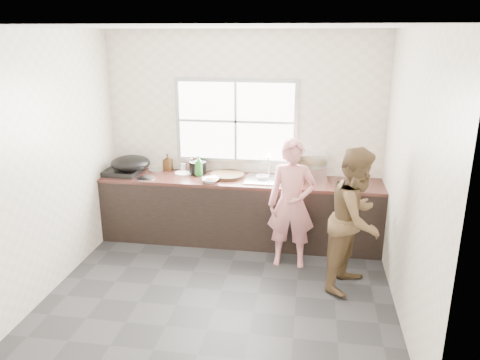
% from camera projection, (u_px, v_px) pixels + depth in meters
% --- Properties ---
extents(floor, '(3.60, 3.20, 0.01)m').
position_uv_depth(floor, '(222.00, 291.00, 5.03)').
color(floor, '#2B2B2E').
rests_on(floor, ground).
extents(ceiling, '(3.60, 3.20, 0.01)m').
position_uv_depth(ceiling, '(218.00, 26.00, 4.22)').
color(ceiling, silver).
rests_on(ceiling, wall_back).
extents(wall_back, '(3.60, 0.01, 2.70)m').
position_uv_depth(wall_back, '(244.00, 136.00, 6.14)').
color(wall_back, beige).
rests_on(wall_back, ground).
extents(wall_left, '(0.01, 3.20, 2.70)m').
position_uv_depth(wall_left, '(51.00, 163.00, 4.89)').
color(wall_left, beige).
rests_on(wall_left, ground).
extents(wall_right, '(0.01, 3.20, 2.70)m').
position_uv_depth(wall_right, '(410.00, 179.00, 4.36)').
color(wall_right, beige).
rests_on(wall_right, ground).
extents(wall_front, '(3.60, 0.01, 2.70)m').
position_uv_depth(wall_front, '(173.00, 237.00, 3.11)').
color(wall_front, beige).
rests_on(wall_front, ground).
extents(cabinet, '(3.60, 0.62, 0.82)m').
position_uv_depth(cabinet, '(240.00, 212.00, 6.12)').
color(cabinet, black).
rests_on(cabinet, floor).
extents(countertop, '(3.60, 0.64, 0.04)m').
position_uv_depth(countertop, '(240.00, 180.00, 5.99)').
color(countertop, '#3D1E19').
rests_on(countertop, cabinet).
extents(sink, '(0.55, 0.45, 0.02)m').
position_uv_depth(sink, '(267.00, 180.00, 5.94)').
color(sink, silver).
rests_on(sink, countertop).
extents(faucet, '(0.02, 0.02, 0.30)m').
position_uv_depth(faucet, '(269.00, 165.00, 6.08)').
color(faucet, silver).
rests_on(faucet, countertop).
extents(window_frame, '(1.60, 0.05, 1.10)m').
position_uv_depth(window_frame, '(236.00, 121.00, 6.08)').
color(window_frame, '#9EA0A5').
rests_on(window_frame, wall_back).
extents(window_glazing, '(1.50, 0.01, 1.00)m').
position_uv_depth(window_glazing, '(236.00, 122.00, 6.05)').
color(window_glazing, white).
rests_on(window_glazing, window_frame).
extents(woman, '(0.52, 0.35, 1.42)m').
position_uv_depth(woman, '(292.00, 208.00, 5.41)').
color(woman, '#DA8285').
rests_on(woman, floor).
extents(person_side, '(0.85, 0.93, 1.55)m').
position_uv_depth(person_side, '(356.00, 219.00, 4.92)').
color(person_side, brown).
rests_on(person_side, floor).
extents(cutting_board, '(0.52, 0.52, 0.04)m').
position_uv_depth(cutting_board, '(227.00, 175.00, 6.07)').
color(cutting_board, black).
rests_on(cutting_board, countertop).
extents(cleaver, '(0.23, 0.23, 0.01)m').
position_uv_depth(cleaver, '(210.00, 177.00, 5.91)').
color(cleaver, '#B4B5BB').
rests_on(cleaver, cutting_board).
extents(bowl_mince, '(0.21, 0.21, 0.05)m').
position_uv_depth(bowl_mince, '(211.00, 181.00, 5.83)').
color(bowl_mince, white).
rests_on(bowl_mince, countertop).
extents(bowl_crabs, '(0.23, 0.23, 0.07)m').
position_uv_depth(bowl_crabs, '(290.00, 179.00, 5.87)').
color(bowl_crabs, silver).
rests_on(bowl_crabs, countertop).
extents(bowl_held, '(0.25, 0.25, 0.07)m').
position_uv_depth(bowl_held, '(262.00, 177.00, 5.96)').
color(bowl_held, white).
rests_on(bowl_held, countertop).
extents(black_pot, '(0.28, 0.28, 0.16)m').
position_uv_depth(black_pot, '(198.00, 167.00, 6.20)').
color(black_pot, black).
rests_on(black_pot, countertop).
extents(plate_food, '(0.28, 0.28, 0.02)m').
position_uv_depth(plate_food, '(184.00, 173.00, 6.20)').
color(plate_food, white).
rests_on(plate_food, countertop).
extents(bottle_green, '(0.13, 0.13, 0.28)m').
position_uv_depth(bottle_green, '(199.00, 166.00, 6.07)').
color(bottle_green, '#27782B').
rests_on(bottle_green, countertop).
extents(bottle_brown_tall, '(0.11, 0.11, 0.21)m').
position_uv_depth(bottle_brown_tall, '(168.00, 163.00, 6.33)').
color(bottle_brown_tall, '#3E250F').
rests_on(bottle_brown_tall, countertop).
extents(bottle_brown_short, '(0.17, 0.17, 0.17)m').
position_uv_depth(bottle_brown_short, '(192.00, 166.00, 6.28)').
color(bottle_brown_short, '#4C1C13').
rests_on(bottle_brown_short, countertop).
extents(glass_jar, '(0.09, 0.09, 0.11)m').
position_uv_depth(glass_jar, '(183.00, 167.00, 6.31)').
color(glass_jar, silver).
rests_on(glass_jar, countertop).
extents(burner, '(0.45, 0.45, 0.07)m').
position_uv_depth(burner, '(123.00, 171.00, 6.20)').
color(burner, black).
rests_on(burner, countertop).
extents(wok, '(0.55, 0.55, 0.19)m').
position_uv_depth(wok, '(131.00, 163.00, 6.12)').
color(wok, black).
rests_on(wok, burner).
extents(dish_rack, '(0.48, 0.39, 0.32)m').
position_uv_depth(dish_rack, '(308.00, 165.00, 6.03)').
color(dish_rack, silver).
rests_on(dish_rack, countertop).
extents(pot_lid_left, '(0.31, 0.31, 0.01)m').
position_uv_depth(pot_lid_left, '(146.00, 178.00, 5.99)').
color(pot_lid_left, silver).
rests_on(pot_lid_left, countertop).
extents(pot_lid_right, '(0.26, 0.26, 0.01)m').
position_uv_depth(pot_lid_right, '(157.00, 170.00, 6.38)').
color(pot_lid_right, silver).
rests_on(pot_lid_right, countertop).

